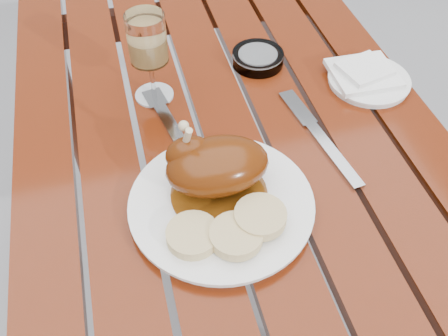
# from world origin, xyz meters

# --- Properties ---
(ground) EXTENTS (60.00, 60.00, 0.00)m
(ground) POSITION_xyz_m (0.00, 0.00, 0.00)
(ground) COLOR slate
(ground) RESTS_ON ground
(table) EXTENTS (0.80, 1.20, 0.75)m
(table) POSITION_xyz_m (0.00, 0.00, 0.38)
(table) COLOR maroon
(table) RESTS_ON ground
(dinner_plate) EXTENTS (0.31, 0.31, 0.02)m
(dinner_plate) POSITION_xyz_m (-0.06, -0.18, 0.76)
(dinner_plate) COLOR white
(dinner_plate) RESTS_ON table
(roast_duck) EXTENTS (0.17, 0.16, 0.12)m
(roast_duck) POSITION_xyz_m (-0.07, -0.14, 0.82)
(roast_duck) COLOR #5E300A
(roast_duck) RESTS_ON dinner_plate
(bread_dumplings) EXTENTS (0.19, 0.10, 0.03)m
(bread_dumplings) POSITION_xyz_m (-0.07, -0.24, 0.78)
(bread_dumplings) COLOR #D8BB83
(bread_dumplings) RESTS_ON dinner_plate
(wine_glass) EXTENTS (0.09, 0.09, 0.18)m
(wine_glass) POSITION_xyz_m (-0.12, 0.14, 0.84)
(wine_glass) COLOR tan
(wine_glass) RESTS_ON table
(side_plate) EXTENTS (0.23, 0.23, 0.01)m
(side_plate) POSITION_xyz_m (0.32, 0.06, 0.76)
(side_plate) COLOR white
(side_plate) RESTS_ON table
(napkin) EXTENTS (0.13, 0.12, 0.01)m
(napkin) POSITION_xyz_m (0.31, 0.07, 0.77)
(napkin) COLOR white
(napkin) RESTS_ON side_plate
(ashtray) EXTENTS (0.11, 0.11, 0.03)m
(ashtray) POSITION_xyz_m (0.11, 0.19, 0.76)
(ashtray) COLOR #B2B7BC
(ashtray) RESTS_ON table
(fork) EXTENTS (0.06, 0.20, 0.01)m
(fork) POSITION_xyz_m (-0.11, 0.04, 0.75)
(fork) COLOR gray
(fork) RESTS_ON table
(knife) EXTENTS (0.06, 0.24, 0.01)m
(knife) POSITION_xyz_m (0.16, -0.08, 0.75)
(knife) COLOR gray
(knife) RESTS_ON table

